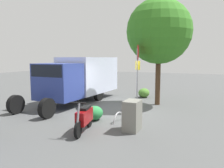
{
  "coord_description": "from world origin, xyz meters",
  "views": [
    {
      "loc": [
        10.17,
        4.47,
        2.63
      ],
      "look_at": [
        -0.49,
        -0.37,
        1.28
      ],
      "focal_mm": 36.18,
      "sensor_mm": 36.0,
      "label": 1
    }
  ],
  "objects_px": {
    "box_truck_near": "(80,76)",
    "stop_sign": "(138,67)",
    "motorcycle": "(84,117)",
    "street_tree": "(159,32)",
    "bike_rack_hoop": "(118,122)",
    "utility_cabinet": "(132,116)"
  },
  "relations": [
    {
      "from": "box_truck_near",
      "to": "motorcycle",
      "type": "distance_m",
      "value": 5.97
    },
    {
      "from": "box_truck_near",
      "to": "street_tree",
      "type": "height_order",
      "value": "street_tree"
    },
    {
      "from": "street_tree",
      "to": "bike_rack_hoop",
      "type": "bearing_deg",
      "value": -8.89
    },
    {
      "from": "utility_cabinet",
      "to": "bike_rack_hoop",
      "type": "bearing_deg",
      "value": -132.34
    },
    {
      "from": "box_truck_near",
      "to": "stop_sign",
      "type": "distance_m",
      "value": 4.06
    },
    {
      "from": "box_truck_near",
      "to": "motorcycle",
      "type": "relative_size",
      "value": 4.24
    },
    {
      "from": "box_truck_near",
      "to": "stop_sign",
      "type": "bearing_deg",
      "value": 79.42
    },
    {
      "from": "box_truck_near",
      "to": "utility_cabinet",
      "type": "distance_m",
      "value": 6.35
    },
    {
      "from": "street_tree",
      "to": "utility_cabinet",
      "type": "height_order",
      "value": "street_tree"
    },
    {
      "from": "motorcycle",
      "to": "bike_rack_hoop",
      "type": "height_order",
      "value": "motorcycle"
    },
    {
      "from": "motorcycle",
      "to": "street_tree",
      "type": "height_order",
      "value": "street_tree"
    },
    {
      "from": "stop_sign",
      "to": "street_tree",
      "type": "bearing_deg",
      "value": 159.71
    },
    {
      "from": "motorcycle",
      "to": "stop_sign",
      "type": "bearing_deg",
      "value": 157.89
    },
    {
      "from": "street_tree",
      "to": "bike_rack_hoop",
      "type": "height_order",
      "value": "street_tree"
    },
    {
      "from": "box_truck_near",
      "to": "bike_rack_hoop",
      "type": "xyz_separation_m",
      "value": [
        3.25,
        3.91,
        -1.52
      ]
    },
    {
      "from": "box_truck_near",
      "to": "motorcycle",
      "type": "height_order",
      "value": "box_truck_near"
    },
    {
      "from": "utility_cabinet",
      "to": "street_tree",
      "type": "bearing_deg",
      "value": -177.36
    },
    {
      "from": "utility_cabinet",
      "to": "motorcycle",
      "type": "bearing_deg",
      "value": -60.99
    },
    {
      "from": "utility_cabinet",
      "to": "box_truck_near",
      "type": "bearing_deg",
      "value": -130.2
    },
    {
      "from": "box_truck_near",
      "to": "street_tree",
      "type": "distance_m",
      "value": 5.3
    },
    {
      "from": "bike_rack_hoop",
      "to": "stop_sign",
      "type": "bearing_deg",
      "value": 179.78
    },
    {
      "from": "box_truck_near",
      "to": "motorcycle",
      "type": "bearing_deg",
      "value": 35.14
    }
  ]
}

